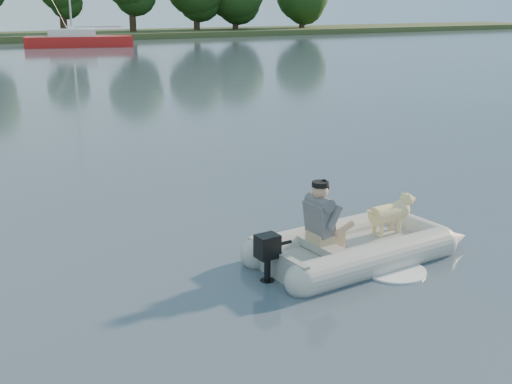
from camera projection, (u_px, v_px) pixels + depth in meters
water at (331, 281)px, 8.65m from camera, size 160.00×160.00×0.00m
dinghy at (359, 220)px, 9.32m from camera, size 4.44×2.94×1.33m
man at (320, 216)px, 8.97m from camera, size 0.72×0.63×1.03m
dog at (387, 216)px, 9.70m from camera, size 0.91×0.36×0.60m
outboard_motor at (267, 260)px, 8.58m from camera, size 0.41×0.30×0.75m
sailboat at (78, 40)px, 53.64m from camera, size 9.06×4.77×11.93m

